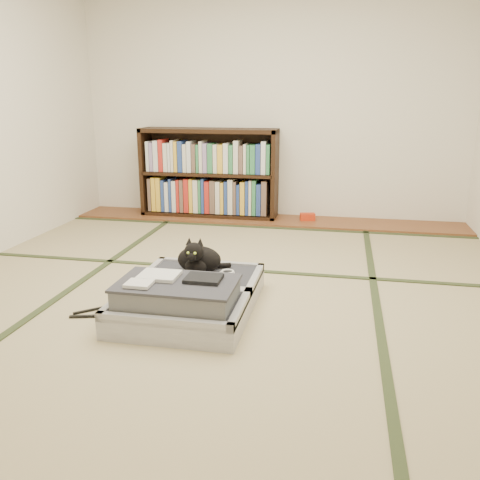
# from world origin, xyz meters

# --- Properties ---
(floor) EXTENTS (4.50, 4.50, 0.00)m
(floor) POSITION_xyz_m (0.00, 0.00, 0.00)
(floor) COLOR tan
(floor) RESTS_ON ground
(wood_strip) EXTENTS (4.00, 0.50, 0.02)m
(wood_strip) POSITION_xyz_m (0.00, 2.00, 0.01)
(wood_strip) COLOR brown
(wood_strip) RESTS_ON ground
(red_item) EXTENTS (0.16, 0.12, 0.07)m
(red_item) POSITION_xyz_m (0.42, 2.03, 0.06)
(red_item) COLOR red
(red_item) RESTS_ON wood_strip
(room_shell) EXTENTS (4.50, 4.50, 4.50)m
(room_shell) POSITION_xyz_m (0.00, 0.00, 1.46)
(room_shell) COLOR white
(room_shell) RESTS_ON ground
(tatami_borders) EXTENTS (4.00, 4.50, 0.01)m
(tatami_borders) POSITION_xyz_m (0.00, 0.49, 0.00)
(tatami_borders) COLOR #2D381E
(tatami_borders) RESTS_ON ground
(bookcase) EXTENTS (1.44, 0.33, 0.93)m
(bookcase) POSITION_xyz_m (-0.63, 2.07, 0.45)
(bookcase) COLOR black
(bookcase) RESTS_ON wood_strip
(suitcase) EXTENTS (0.74, 0.99, 0.29)m
(suitcase) POSITION_xyz_m (-0.11, -0.41, 0.10)
(suitcase) COLOR #AFAEB3
(suitcase) RESTS_ON floor
(cat) EXTENTS (0.33, 0.33, 0.27)m
(cat) POSITION_xyz_m (-0.13, -0.12, 0.24)
(cat) COLOR black
(cat) RESTS_ON suitcase
(cable_coil) EXTENTS (0.10, 0.10, 0.02)m
(cable_coil) POSITION_xyz_m (0.05, -0.09, 0.15)
(cable_coil) COLOR white
(cable_coil) RESTS_ON suitcase
(hanger) EXTENTS (0.41, 0.24, 0.01)m
(hanger) POSITION_xyz_m (-0.58, -0.54, 0.01)
(hanger) COLOR black
(hanger) RESTS_ON floor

